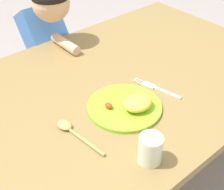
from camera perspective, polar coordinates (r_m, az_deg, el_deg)
ground_plane at (r=1.78m, az=1.26°, el=-15.92°), size 8.00×8.00×0.00m
dining_table at (r=1.34m, az=1.60°, el=-0.26°), size 1.46×0.95×0.69m
plate at (r=1.14m, az=2.98°, el=-1.86°), size 0.27×0.27×0.06m
fork at (r=1.25m, az=7.97°, el=1.17°), size 0.06×0.21×0.01m
spoon at (r=1.06m, az=-7.32°, el=-6.17°), size 0.05×0.22×0.02m
drinking_cup at (r=0.95m, az=6.81°, el=-9.53°), size 0.07×0.07×0.09m
person at (r=1.75m, az=-11.27°, el=6.17°), size 0.19×0.42×0.97m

